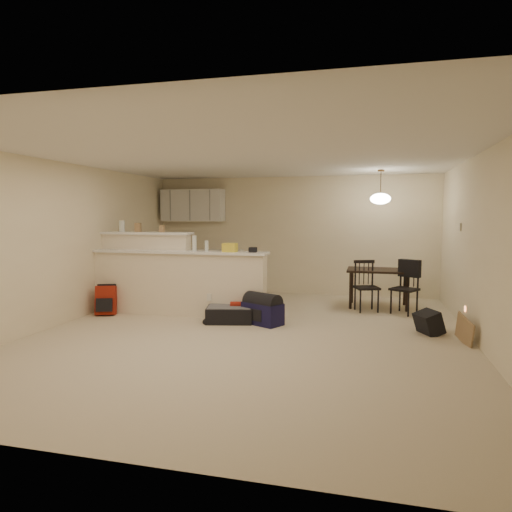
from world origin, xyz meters
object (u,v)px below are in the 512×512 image
(pendant_lamp, at_px, (380,198))
(dining_chair_far, at_px, (404,288))
(suitcase, at_px, (230,315))
(navy_duffel, at_px, (263,313))
(dining_table, at_px, (379,274))
(red_backpack, at_px, (106,300))
(black_daypack, at_px, (429,323))
(dining_chair_near, at_px, (367,286))

(pendant_lamp, relative_size, dining_chair_far, 0.68)
(suitcase, xyz_separation_m, navy_duffel, (0.54, 0.01, 0.05))
(dining_table, distance_m, red_backpack, 4.85)
(dining_chair_far, distance_m, black_daypack, 1.36)
(dining_chair_near, bearing_deg, suitcase, -166.54)
(pendant_lamp, xyz_separation_m, black_daypack, (0.67, -1.80, -1.83))
(pendant_lamp, xyz_separation_m, dining_chair_near, (-0.20, -0.44, -1.54))
(suitcase, height_order, navy_duffel, navy_duffel)
(dining_table, xyz_separation_m, navy_duffel, (-1.76, -1.80, -0.45))
(dining_table, height_order, dining_chair_near, dining_chair_near)
(dining_chair_far, xyz_separation_m, red_backpack, (-4.91, -1.31, -0.21))
(dining_chair_near, distance_m, red_backpack, 4.50)
(pendant_lamp, height_order, dining_chair_near, pendant_lamp)
(dining_table, bearing_deg, dining_chair_far, -49.66)
(navy_duffel, relative_size, black_daypack, 1.72)
(dining_table, xyz_separation_m, pendant_lamp, (-0.00, -0.00, 1.38))
(dining_table, distance_m, dining_chair_near, 0.51)
(dining_table, height_order, navy_duffel, dining_table)
(red_backpack, distance_m, black_daypack, 5.16)
(suitcase, bearing_deg, pendant_lamp, 25.60)
(dining_chair_near, relative_size, dining_chair_far, 0.98)
(red_backpack, height_order, black_daypack, red_backpack)
(dining_chair_near, distance_m, black_daypack, 1.65)
(suitcase, bearing_deg, dining_chair_near, 20.57)
(dining_chair_far, bearing_deg, black_daypack, -47.20)
(dining_chair_far, bearing_deg, pendant_lamp, 162.18)
(dining_chair_near, distance_m, suitcase, 2.52)
(dining_chair_near, xyz_separation_m, red_backpack, (-4.28, -1.36, -0.20))
(dining_chair_far, distance_m, red_backpack, 5.08)
(red_backpack, bearing_deg, dining_table, 2.82)
(suitcase, height_order, black_daypack, black_daypack)
(black_daypack, bearing_deg, red_backpack, 63.62)
(pendant_lamp, distance_m, dining_chair_near, 1.62)
(dining_table, distance_m, suitcase, 2.96)
(dining_chair_far, height_order, black_daypack, dining_chair_far)
(dining_chair_near, distance_m, navy_duffel, 2.08)
(dining_chair_far, bearing_deg, suitcase, -122.24)
(dining_table, height_order, red_backpack, dining_table)
(navy_duffel, bearing_deg, suitcase, -151.30)
(suitcase, bearing_deg, navy_duffel, -11.91)
(dining_table, xyz_separation_m, suitcase, (-2.29, -1.81, -0.49))
(dining_table, xyz_separation_m, red_backpack, (-4.48, -1.80, -0.37))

